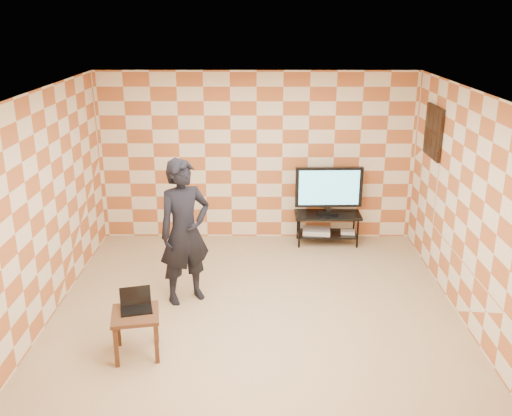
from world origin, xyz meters
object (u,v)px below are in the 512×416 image
object	(u,v)px
tv	(329,188)
side_table	(136,320)
tv_stand	(327,222)
person	(185,232)

from	to	relation	value
tv	side_table	xyz separation A→B (m)	(-2.41, -3.16, -0.51)
tv	side_table	size ratio (longest dim) A/B	1.82
tv_stand	tv	bearing A→B (deg)	-91.63
side_table	tv	bearing A→B (deg)	52.62
tv	person	size ratio (longest dim) A/B	0.56
side_table	person	distance (m)	1.42
tv	tv_stand	bearing A→B (deg)	88.37
tv_stand	side_table	xyz separation A→B (m)	(-2.41, -3.16, 0.04)
tv_stand	side_table	bearing A→B (deg)	-127.35
tv	person	distance (m)	2.77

